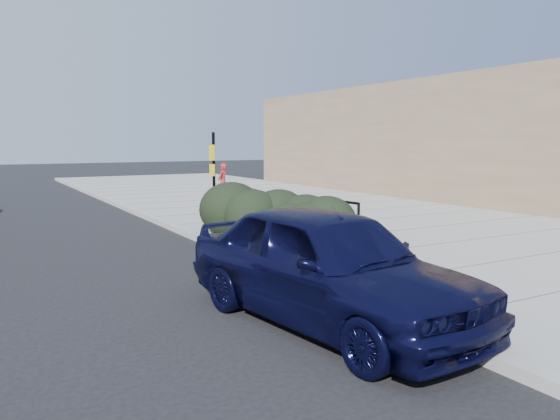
{
  "coord_description": "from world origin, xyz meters",
  "views": [
    {
      "loc": [
        -5.11,
        -9.23,
        2.57
      ],
      "look_at": [
        1.1,
        1.63,
        1.0
      ],
      "focal_mm": 35.0,
      "sensor_mm": 36.0,
      "label": 1
    }
  ],
  "objects": [
    {
      "name": "ground",
      "position": [
        0.0,
        0.0,
        0.0
      ],
      "size": [
        120.0,
        120.0,
        0.0
      ],
      "primitive_type": "plane",
      "color": "black",
      "rests_on": "ground"
    },
    {
      "name": "sidewalk_near",
      "position": [
        5.6,
        5.0,
        0.07
      ],
      "size": [
        11.2,
        50.0,
        0.15
      ],
      "primitive_type": "cube",
      "color": "gray",
      "rests_on": "ground"
    },
    {
      "name": "curb_near",
      "position": [
        0.0,
        5.0,
        0.08
      ],
      "size": [
        0.22,
        50.0,
        0.17
      ],
      "primitive_type": "cube",
      "color": "#9E9E99",
      "rests_on": "ground"
    },
    {
      "name": "bench",
      "position": [
        0.6,
        -0.96,
        0.67
      ],
      "size": [
        0.72,
        2.21,
        0.66
      ],
      "rotation": [
        0.0,
        0.0,
        -0.12
      ],
      "color": "gray",
      "rests_on": "sidewalk_near"
    },
    {
      "name": "bike_rack",
      "position": [
        2.69,
        1.12,
        0.76
      ],
      "size": [
        0.15,
        0.7,
        1.02
      ],
      "rotation": [
        0.0,
        0.0,
        0.13
      ],
      "color": "black",
      "rests_on": "sidewalk_near"
    },
    {
      "name": "sign_post",
      "position": [
        0.86,
        5.0,
        1.67
      ],
      "size": [
        0.11,
        0.31,
        2.68
      ],
      "rotation": [
        0.0,
        0.0,
        0.09
      ],
      "color": "black",
      "rests_on": "sidewalk_near"
    },
    {
      "name": "hedge",
      "position": [
        1.5,
        2.76,
        0.92
      ],
      "size": [
        2.21,
        4.19,
        1.54
      ],
      "primitive_type": "ellipsoid",
      "rotation": [
        0.0,
        0.0,
        -0.04
      ],
      "color": "black",
      "rests_on": "sidewalk_near"
    },
    {
      "name": "sedan_navy",
      "position": [
        -0.8,
        -3.04,
        0.85
      ],
      "size": [
        2.62,
        5.19,
        1.69
      ],
      "primitive_type": "imported",
      "rotation": [
        0.0,
        0.0,
        0.13
      ],
      "color": "black",
      "rests_on": "ground"
    },
    {
      "name": "pedestrian",
      "position": [
        4.0,
        11.5,
        0.92
      ],
      "size": [
        0.66,
        0.65,
        1.53
      ],
      "primitive_type": "imported",
      "rotation": [
        0.0,
        0.0,
        3.86
      ],
      "color": "maroon",
      "rests_on": "sidewalk_near"
    }
  ]
}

